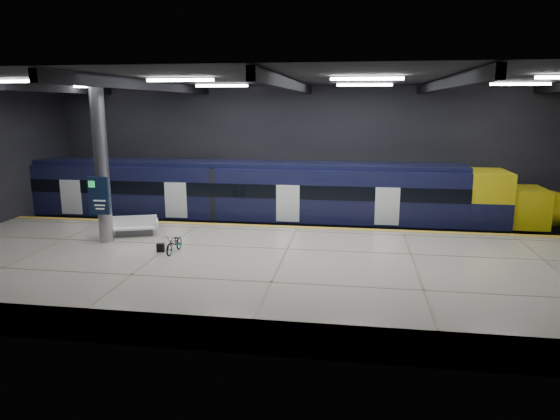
# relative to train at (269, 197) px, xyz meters

# --- Properties ---
(ground) EXTENTS (30.00, 30.00, 0.00)m
(ground) POSITION_rel_train_xyz_m (1.88, -5.50, -2.06)
(ground) COLOR black
(ground) RESTS_ON ground
(room_shell) EXTENTS (30.10, 16.10, 8.05)m
(room_shell) POSITION_rel_train_xyz_m (1.88, -5.49, 3.66)
(room_shell) COLOR black
(room_shell) RESTS_ON ground
(platform) EXTENTS (30.00, 11.00, 1.10)m
(platform) POSITION_rel_train_xyz_m (1.88, -8.00, -1.51)
(platform) COLOR #B8AC9B
(platform) RESTS_ON ground
(safety_strip) EXTENTS (30.00, 0.40, 0.01)m
(safety_strip) POSITION_rel_train_xyz_m (1.88, -2.75, -0.95)
(safety_strip) COLOR gold
(safety_strip) RESTS_ON platform
(rails) EXTENTS (30.00, 1.52, 0.16)m
(rails) POSITION_rel_train_xyz_m (1.88, 0.00, -1.98)
(rails) COLOR gray
(rails) RESTS_ON ground
(train) EXTENTS (29.40, 2.84, 3.79)m
(train) POSITION_rel_train_xyz_m (0.00, 0.00, 0.00)
(train) COLOR black
(train) RESTS_ON ground
(bench) EXTENTS (2.28, 1.53, 0.93)m
(bench) POSITION_rel_train_xyz_m (-5.32, -5.44, -0.63)
(bench) COLOR #595B60
(bench) RESTS_ON platform
(bicycle) EXTENTS (0.58, 1.51, 0.78)m
(bicycle) POSITION_rel_train_xyz_m (-2.55, -7.72, -0.57)
(bicycle) COLOR #99999E
(bicycle) RESTS_ON platform
(pannier_bag) EXTENTS (0.32, 0.21, 0.35)m
(pannier_bag) POSITION_rel_train_xyz_m (-3.15, -7.72, -0.78)
(pannier_bag) COLOR black
(pannier_bag) RESTS_ON platform
(info_column) EXTENTS (0.90, 0.78, 6.90)m
(info_column) POSITION_rel_train_xyz_m (-6.12, -6.52, 2.40)
(info_column) COLOR #9EA0A5
(info_column) RESTS_ON platform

